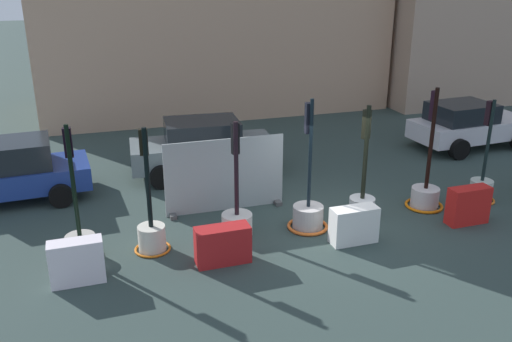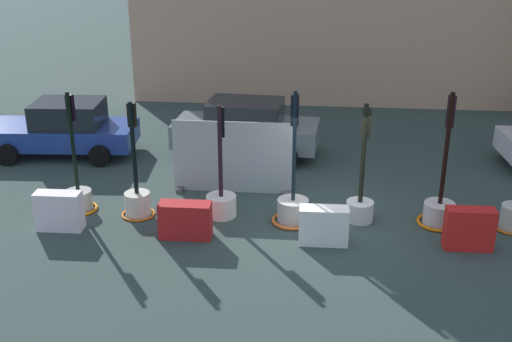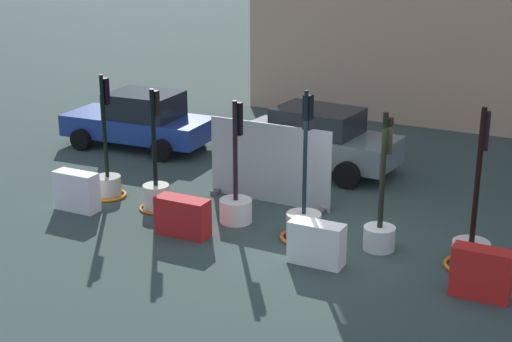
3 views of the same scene
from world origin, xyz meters
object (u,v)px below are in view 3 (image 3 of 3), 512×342
Objects in this scene: traffic_light_3 at (304,219)px; traffic_light_0 at (108,178)px; traffic_light_4 at (380,222)px; construction_barrier_2 at (317,243)px; car_blue_estate at (140,120)px; traffic_light_2 at (236,201)px; construction_barrier_0 at (77,191)px; car_grey_saloon at (317,139)px; traffic_light_5 at (471,246)px; construction_barrier_1 at (183,217)px; traffic_light_1 at (156,188)px; construction_barrier_3 at (481,273)px.

traffic_light_0 is at bearing 178.32° from traffic_light_3.
traffic_light_4 is at bearing 0.77° from traffic_light_0.
construction_barrier_2 is 0.24× the size of car_blue_estate.
traffic_light_2 is 2.60× the size of construction_barrier_0.
traffic_light_4 is 5.12m from car_grey_saloon.
traffic_light_3 is at bearing 9.55° from construction_barrier_0.
traffic_light_0 is at bearing -179.50° from traffic_light_5.
traffic_light_3 is at bearing -29.48° from car_blue_estate.
traffic_light_3 is at bearing 22.85° from construction_barrier_1.
traffic_light_4 is at bearing 8.87° from traffic_light_3.
traffic_light_0 reaches higher than construction_barrier_2.
traffic_light_1 reaches higher than car_grey_saloon.
car_blue_estate reaches higher than construction_barrier_3.
construction_barrier_2 is 3.04m from construction_barrier_3.
traffic_light_0 reaches higher than construction_barrier_3.
traffic_light_2 reaches higher than construction_barrier_2.
traffic_light_2 reaches higher than construction_barrier_1.
car_grey_saloon is (3.61, 5.18, 0.38)m from construction_barrier_0.
construction_barrier_0 is at bearing -170.45° from traffic_light_3.
car_grey_saloon reaches higher than car_blue_estate.
traffic_light_2 is 0.62× the size of car_blue_estate.
traffic_light_1 is 2.68× the size of construction_barrier_0.
traffic_light_5 is at bearing 11.99° from construction_barrier_1.
car_blue_estate is (-7.55, 4.84, 0.36)m from construction_barrier_2.
traffic_light_1 is 5.03m from car_blue_estate.
traffic_light_5 is 10.81m from car_blue_estate.
car_blue_estate is at bearing 109.45° from construction_barrier_0.
construction_barrier_3 reaches higher than construction_barrier_1.
car_grey_saloon is (0.74, 5.28, 0.42)m from construction_barrier_1.
traffic_light_5 reaches higher than construction_barrier_1.
construction_barrier_0 is at bearing -70.55° from car_blue_estate.
traffic_light_2 reaches higher than construction_barrier_0.
traffic_light_2 is 2.35× the size of construction_barrier_1.
car_blue_estate is at bearing 129.78° from traffic_light_1.
traffic_light_4 is 4.02m from construction_barrier_1.
traffic_light_5 is (8.42, 0.07, -0.02)m from traffic_light_0.
traffic_light_4 is (3.21, 0.06, 0.09)m from traffic_light_2.
traffic_light_3 is 0.73× the size of car_grey_saloon.
construction_barrier_2 is at bearing -12.72° from traffic_light_1.
traffic_light_3 is 2.93× the size of construction_barrier_2.
traffic_light_3 is 5.25m from construction_barrier_0.
traffic_light_3 reaches higher than traffic_light_2.
traffic_light_1 reaches higher than construction_barrier_1.
traffic_light_1 is 2.60× the size of construction_barrier_2.
traffic_light_3 is at bearing -176.14° from traffic_light_5.
traffic_light_0 is at bearing 174.59° from traffic_light_1.
car_grey_saloon is at bearing 88.40° from traffic_light_2.
traffic_light_4 reaches higher than construction_barrier_0.
traffic_light_1 is at bearing -177.47° from traffic_light_4.
car_grey_saloon is at bearing 113.17° from construction_barrier_2.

